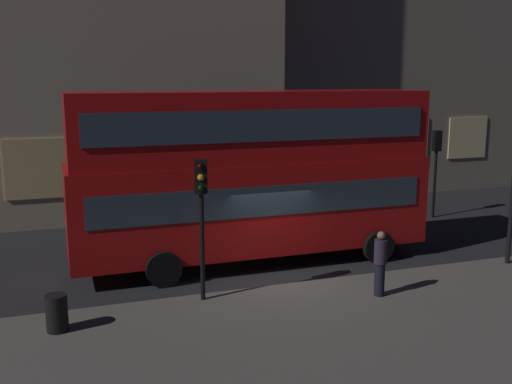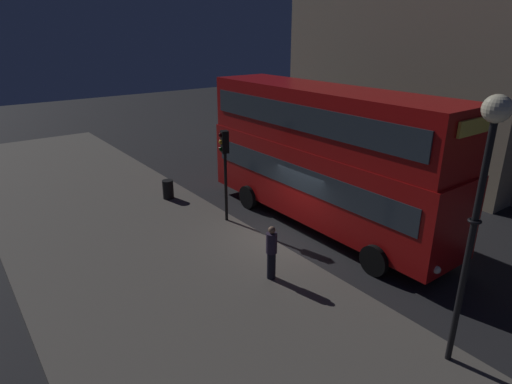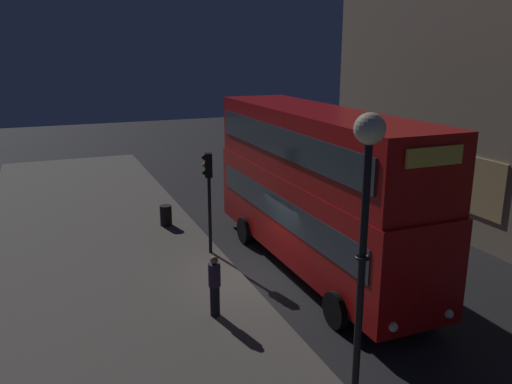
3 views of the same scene
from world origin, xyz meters
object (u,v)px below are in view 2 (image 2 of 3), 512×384
Objects in this scene: traffic_light_near_kerb at (225,157)px; litter_bin at (168,189)px; street_lamp at (484,172)px; pedestrian at (271,252)px; double_decker_bus at (323,151)px.

litter_bin is at bearing -151.82° from traffic_light_near_kerb.
street_lamp is 6.51m from pedestrian.
traffic_light_near_kerb is at bearing 12.36° from litter_bin.
pedestrian is 8.11m from litter_bin.
double_decker_bus is 7.45m from litter_bin.
traffic_light_near_kerb is 4.28× the size of litter_bin.
traffic_light_near_kerb reaches higher than pedestrian.
street_lamp is at bearing -38.60° from pedestrian.
traffic_light_near_kerb reaches higher than litter_bin.
double_decker_bus reaches higher than traffic_light_near_kerb.
litter_bin is at bearing 125.92° from pedestrian.
traffic_light_near_kerb is (-2.35, -2.94, -0.26)m from double_decker_bus.
litter_bin is (-3.61, -0.79, -2.22)m from traffic_light_near_kerb.
pedestrian is at bearing 0.15° from traffic_light_near_kerb.
litter_bin is (-5.96, -3.73, -2.48)m from double_decker_bus.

